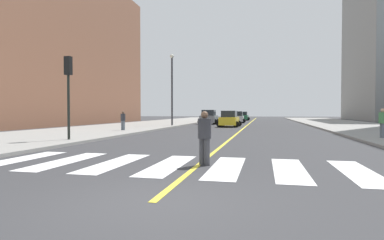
{
  "coord_description": "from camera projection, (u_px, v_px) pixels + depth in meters",
  "views": [
    {
      "loc": [
        1.98,
        -5.43,
        1.66
      ],
      "look_at": [
        -4.74,
        24.26,
        0.87
      ],
      "focal_mm": 29.72,
      "sensor_mm": 36.0,
      "label": 1
    }
  ],
  "objects": [
    {
      "name": "car_gray_second",
      "position": [
        209.0,
        117.0,
        42.83
      ],
      "size": [
        2.73,
        4.32,
        1.92
      ],
      "rotation": [
        0.0,
        0.0,
        0.02
      ],
      "color": "slate",
      "rests_on": "ground"
    },
    {
      "name": "lane_divider_paint",
      "position": [
        249.0,
        124.0,
        44.78
      ],
      "size": [
        0.16,
        80.0,
        0.01
      ],
      "primitive_type": "cube",
      "color": "yellow",
      "rests_on": "ground"
    },
    {
      "name": "sidewalk_kerb_west",
      "position": [
        99.0,
        130.0,
        27.96
      ],
      "size": [
        10.0,
        120.0,
        0.15
      ],
      "primitive_type": "cube",
      "color": "gray",
      "rests_on": "ground"
    },
    {
      "name": "traffic_light_far_corner",
      "position": [
        68.0,
        81.0,
        17.24
      ],
      "size": [
        0.36,
        0.41,
        4.51
      ],
      "color": "black",
      "rests_on": "sidewalk_kerb_west"
    },
    {
      "name": "pedestrian_walking_west",
      "position": [
        123.0,
        120.0,
        26.18
      ],
      "size": [
        0.39,
        0.39,
        1.57
      ],
      "rotation": [
        0.0,
        0.0,
        3.09
      ],
      "color": "slate",
      "rests_on": "sidewalk_kerb_west"
    },
    {
      "name": "car_silver_fourth",
      "position": [
        237.0,
        118.0,
        47.34
      ],
      "size": [
        2.48,
        3.92,
        1.73
      ],
      "rotation": [
        0.0,
        0.0,
        0.03
      ],
      "color": "#B7B7BC",
      "rests_on": "ground"
    },
    {
      "name": "street_lamp",
      "position": [
        172.0,
        84.0,
        35.51
      ],
      "size": [
        0.44,
        0.44,
        7.94
      ],
      "color": "#38383D",
      "rests_on": "sidewalk_kerb_west"
    },
    {
      "name": "pedestrian_waiting_east",
      "position": [
        383.0,
        122.0,
        18.36
      ],
      "size": [
        0.42,
        0.42,
        1.71
      ],
      "rotation": [
        0.0,
        0.0,
        4.86
      ],
      "color": "slate",
      "rests_on": "sidewalk_kerb_east"
    },
    {
      "name": "pedestrian_crossing",
      "position": [
        205.0,
        135.0,
        9.84
      ],
      "size": [
        0.41,
        0.41,
        1.68
      ],
      "rotation": [
        0.0,
        0.0,
        2.72
      ],
      "color": "#38383D",
      "rests_on": "ground"
    },
    {
      "name": "car_yellow_third",
      "position": [
        229.0,
        119.0,
        35.06
      ],
      "size": [
        2.56,
        4.03,
        1.78
      ],
      "rotation": [
        0.0,
        0.0,
        -0.03
      ],
      "color": "gold",
      "rests_on": "ground"
    },
    {
      "name": "low_rise_brick_west",
      "position": [
        43.0,
        49.0,
        44.08
      ],
      "size": [
        16.0,
        32.0,
        20.71
      ],
      "primitive_type": "cube",
      "color": "brown",
      "rests_on": "ground"
    },
    {
      "name": "crosswalk_paint",
      "position": [
        197.0,
        166.0,
        9.67
      ],
      "size": [
        13.5,
        4.0,
        0.01
      ],
      "color": "silver",
      "rests_on": "ground"
    },
    {
      "name": "car_green_nearest",
      "position": [
        243.0,
        116.0,
        60.97
      ],
      "size": [
        2.41,
        3.82,
        1.7
      ],
      "rotation": [
        0.0,
        0.0,
        -0.02
      ],
      "color": "#236B42",
      "rests_on": "ground"
    },
    {
      "name": "ground_plane",
      "position": [
        152.0,
        203.0,
        5.77
      ],
      "size": [
        220.0,
        220.0,
        0.0
      ],
      "primitive_type": "plane",
      "color": "#333335"
    }
  ]
}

